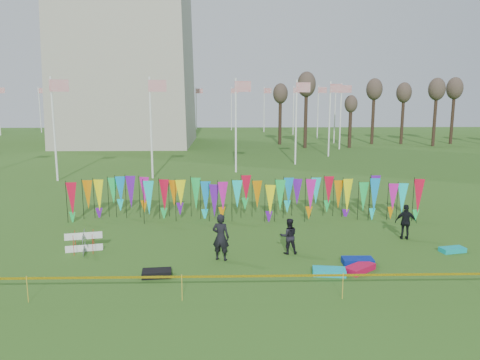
{
  "coord_description": "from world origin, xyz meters",
  "views": [
    {
      "loc": [
        -0.68,
        -16.25,
        6.63
      ],
      "look_at": [
        -0.1,
        6.0,
        2.56
      ],
      "focal_mm": 35.0,
      "sensor_mm": 36.0,
      "label": 1
    }
  ],
  "objects_px": {
    "kite_bag_red": "(360,268)",
    "kite_bag_blue": "(358,261)",
    "kite_bag_turquoise": "(329,272)",
    "box_kite": "(84,242)",
    "person_mid": "(289,236)",
    "person_left": "(221,237)",
    "kite_bag_black": "(157,273)",
    "person_right": "(406,222)",
    "kite_bag_teal": "(452,250)"
  },
  "relations": [
    {
      "from": "person_left",
      "to": "person_mid",
      "type": "bearing_deg",
      "value": -149.89
    },
    {
      "from": "person_right",
      "to": "kite_bag_black",
      "type": "height_order",
      "value": "person_right"
    },
    {
      "from": "box_kite",
      "to": "kite_bag_red",
      "type": "bearing_deg",
      "value": -12.7
    },
    {
      "from": "kite_bag_turquoise",
      "to": "kite_bag_red",
      "type": "xyz_separation_m",
      "value": [
        1.24,
        0.32,
        -0.0
      ]
    },
    {
      "from": "person_mid",
      "to": "kite_bag_turquoise",
      "type": "height_order",
      "value": "person_mid"
    },
    {
      "from": "box_kite",
      "to": "kite_bag_blue",
      "type": "distance_m",
      "value": 11.45
    },
    {
      "from": "person_mid",
      "to": "kite_bag_turquoise",
      "type": "distance_m",
      "value": 2.78
    },
    {
      "from": "box_kite",
      "to": "kite_bag_turquoise",
      "type": "distance_m",
      "value": 10.33
    },
    {
      "from": "person_left",
      "to": "kite_bag_turquoise",
      "type": "height_order",
      "value": "person_left"
    },
    {
      "from": "box_kite",
      "to": "kite_bag_teal",
      "type": "height_order",
      "value": "box_kite"
    },
    {
      "from": "box_kite",
      "to": "kite_bag_black",
      "type": "height_order",
      "value": "box_kite"
    },
    {
      "from": "person_right",
      "to": "kite_bag_blue",
      "type": "bearing_deg",
      "value": 55.49
    },
    {
      "from": "person_left",
      "to": "kite_bag_red",
      "type": "xyz_separation_m",
      "value": [
        5.31,
        -1.39,
        -0.84
      ]
    },
    {
      "from": "person_right",
      "to": "kite_bag_turquoise",
      "type": "distance_m",
      "value": 6.22
    },
    {
      "from": "person_left",
      "to": "kite_bag_teal",
      "type": "bearing_deg",
      "value": -159.68
    },
    {
      "from": "kite_bag_red",
      "to": "kite_bag_blue",
      "type": "bearing_deg",
      "value": 80.2
    },
    {
      "from": "box_kite",
      "to": "kite_bag_blue",
      "type": "relative_size",
      "value": 0.73
    },
    {
      "from": "person_right",
      "to": "kite_bag_red",
      "type": "distance_m",
      "value": 5.15
    },
    {
      "from": "person_left",
      "to": "kite_bag_blue",
      "type": "height_order",
      "value": "person_left"
    },
    {
      "from": "box_kite",
      "to": "kite_bag_teal",
      "type": "relative_size",
      "value": 0.83
    },
    {
      "from": "person_mid",
      "to": "kite_bag_red",
      "type": "relative_size",
      "value": 1.19
    },
    {
      "from": "box_kite",
      "to": "kite_bag_teal",
      "type": "bearing_deg",
      "value": -1.53
    },
    {
      "from": "person_right",
      "to": "kite_bag_black",
      "type": "relative_size",
      "value": 1.54
    },
    {
      "from": "person_left",
      "to": "kite_bag_black",
      "type": "height_order",
      "value": "person_left"
    },
    {
      "from": "kite_bag_turquoise",
      "to": "kite_bag_black",
      "type": "xyz_separation_m",
      "value": [
        -6.41,
        -0.01,
        0.0
      ]
    },
    {
      "from": "person_right",
      "to": "kite_bag_teal",
      "type": "height_order",
      "value": "person_right"
    },
    {
      "from": "kite_bag_blue",
      "to": "kite_bag_black",
      "type": "xyz_separation_m",
      "value": [
        -7.78,
        -1.07,
        -0.0
      ]
    },
    {
      "from": "kite_bag_blue",
      "to": "kite_bag_teal",
      "type": "relative_size",
      "value": 1.14
    },
    {
      "from": "person_mid",
      "to": "person_right",
      "type": "relative_size",
      "value": 0.93
    },
    {
      "from": "box_kite",
      "to": "kite_bag_blue",
      "type": "xyz_separation_m",
      "value": [
        11.3,
        -1.78,
        -0.31
      ]
    },
    {
      "from": "person_right",
      "to": "kite_bag_blue",
      "type": "relative_size",
      "value": 1.37
    },
    {
      "from": "kite_bag_turquoise",
      "to": "kite_bag_teal",
      "type": "relative_size",
      "value": 1.15
    },
    {
      "from": "kite_bag_blue",
      "to": "kite_bag_teal",
      "type": "bearing_deg",
      "value": 16.93
    },
    {
      "from": "box_kite",
      "to": "kite_bag_blue",
      "type": "height_order",
      "value": "box_kite"
    },
    {
      "from": "box_kite",
      "to": "kite_bag_teal",
      "type": "xyz_separation_m",
      "value": [
        15.76,
        -0.42,
        -0.33
      ]
    },
    {
      "from": "person_left",
      "to": "kite_bag_black",
      "type": "relative_size",
      "value": 1.8
    },
    {
      "from": "person_left",
      "to": "kite_bag_black",
      "type": "xyz_separation_m",
      "value": [
        -2.35,
        -1.72,
        -0.84
      ]
    },
    {
      "from": "kite_bag_teal",
      "to": "person_right",
      "type": "bearing_deg",
      "value": 126.23
    },
    {
      "from": "person_left",
      "to": "person_right",
      "type": "height_order",
      "value": "person_left"
    },
    {
      "from": "person_left",
      "to": "kite_bag_red",
      "type": "bearing_deg",
      "value": -178.43
    },
    {
      "from": "person_right",
      "to": "kite_bag_turquoise",
      "type": "bearing_deg",
      "value": 53.16
    },
    {
      "from": "kite_bag_turquoise",
      "to": "kite_bag_black",
      "type": "distance_m",
      "value": 6.41
    },
    {
      "from": "person_right",
      "to": "kite_bag_teal",
      "type": "xyz_separation_m",
      "value": [
        1.36,
        -1.86,
        -0.72
      ]
    },
    {
      "from": "kite_bag_black",
      "to": "kite_bag_teal",
      "type": "distance_m",
      "value": 12.47
    },
    {
      "from": "box_kite",
      "to": "person_mid",
      "type": "height_order",
      "value": "person_mid"
    },
    {
      "from": "kite_bag_turquoise",
      "to": "kite_bag_teal",
      "type": "xyz_separation_m",
      "value": [
        5.82,
        2.41,
        -0.02
      ]
    },
    {
      "from": "kite_bag_turquoise",
      "to": "kite_bag_black",
      "type": "relative_size",
      "value": 1.13
    },
    {
      "from": "kite_bag_turquoise",
      "to": "kite_bag_blue",
      "type": "distance_m",
      "value": 1.73
    },
    {
      "from": "box_kite",
      "to": "kite_bag_black",
      "type": "bearing_deg",
      "value": -38.97
    },
    {
      "from": "person_right",
      "to": "kite_bag_blue",
      "type": "distance_m",
      "value": 4.51
    }
  ]
}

